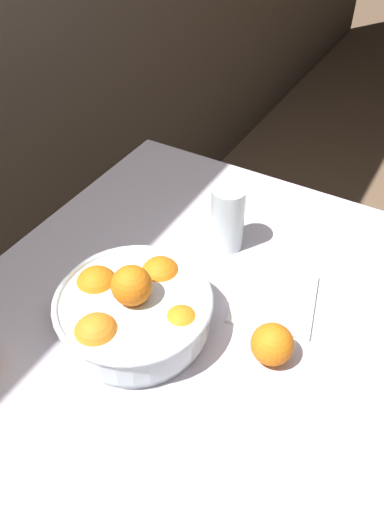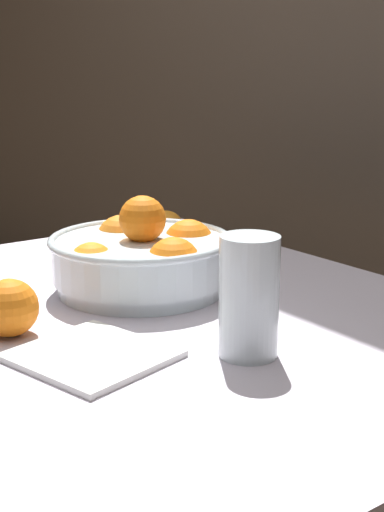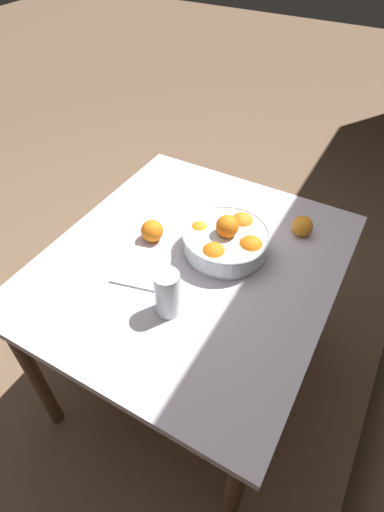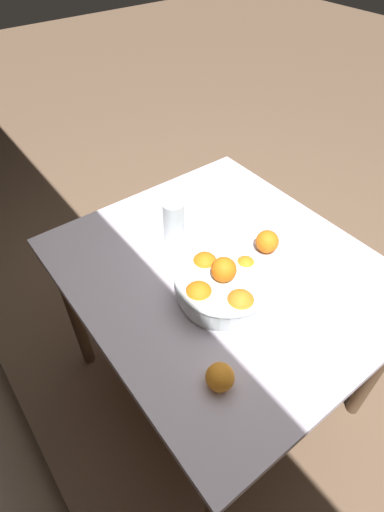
{
  "view_description": "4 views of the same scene",
  "coord_description": "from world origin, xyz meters",
  "views": [
    {
      "loc": [
        -0.55,
        -0.31,
        1.49
      ],
      "look_at": [
        0.06,
        0.05,
        0.83
      ],
      "focal_mm": 35.0,
      "sensor_mm": 36.0,
      "label": 1
    },
    {
      "loc": [
        0.83,
        -0.49,
        1.09
      ],
      "look_at": [
        0.04,
        0.08,
        0.83
      ],
      "focal_mm": 50.0,
      "sensor_mm": 36.0,
      "label": 2
    },
    {
      "loc": [
        0.8,
        0.45,
        1.68
      ],
      "look_at": [
        0.04,
        0.03,
        0.82
      ],
      "focal_mm": 28.0,
      "sensor_mm": 36.0,
      "label": 3
    },
    {
      "loc": [
        -0.64,
        0.61,
        1.67
      ],
      "look_at": [
        0.05,
        0.09,
        0.81
      ],
      "focal_mm": 28.0,
      "sensor_mm": 36.0,
      "label": 4
    }
  ],
  "objects": [
    {
      "name": "dining_table",
      "position": [
        0.0,
        0.0,
        0.66
      ],
      "size": [
        1.02,
        0.91,
        0.75
      ],
      "color": "silver",
      "rests_on": "ground_plane"
    },
    {
      "name": "orange_loose_near_bowl",
      "position": [
        -0.02,
        -0.17,
        0.79
      ],
      "size": [
        0.08,
        0.08,
        0.08
      ],
      "primitive_type": "sphere",
      "color": "orange",
      "rests_on": "dining_table"
    },
    {
      "name": "juice_glass",
      "position": [
        0.21,
        0.04,
        0.82
      ],
      "size": [
        0.07,
        0.07,
        0.15
      ],
      "color": "#F4A314",
      "rests_on": "dining_table"
    },
    {
      "name": "fruit_bowl",
      "position": [
        -0.09,
        0.08,
        0.8
      ],
      "size": [
        0.29,
        0.29,
        0.15
      ],
      "color": "silver",
      "rests_on": "dining_table"
    },
    {
      "name": "orange_loose_front",
      "position": [
        -0.3,
        0.27,
        0.79
      ],
      "size": [
        0.07,
        0.07,
        0.07
      ],
      "primitive_type": "sphere",
      "color": "orange",
      "rests_on": "dining_table"
    },
    {
      "name": "napkin",
      "position": [
        0.11,
        -0.12,
        0.76
      ],
      "size": [
        0.2,
        0.2,
        0.01
      ],
      "primitive_type": "cube",
      "rotation": [
        0.0,
        0.0,
        0.24
      ],
      "color": "white",
      "rests_on": "dining_table"
    },
    {
      "name": "ground_plane",
      "position": [
        0.0,
        0.0,
        0.0
      ],
      "size": [
        12.0,
        12.0,
        0.0
      ],
      "primitive_type": "plane",
      "color": "brown"
    }
  ]
}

